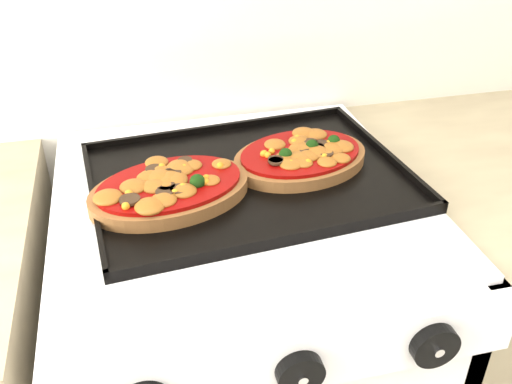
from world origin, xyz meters
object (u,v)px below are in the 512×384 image
object	(u,v)px
pizza_left	(170,188)
pizza_right	(300,156)
stove	(243,379)
baking_tray	(249,176)

from	to	relation	value
pizza_left	pizza_right	distance (m)	0.23
stove	pizza_right	size ratio (longest dim) A/B	3.82
stove	baking_tray	distance (m)	0.47
baking_tray	pizza_left	xyz separation A→B (m)	(-0.13, -0.03, 0.02)
baking_tray	pizza_right	distance (m)	0.10
baking_tray	pizza_left	size ratio (longest dim) A/B	2.01
baking_tray	pizza_right	xyz separation A→B (m)	(0.09, 0.02, 0.02)
baking_tray	pizza_right	world-z (taller)	pizza_right
pizza_left	pizza_right	world-z (taller)	pizza_left
pizza_left	stove	bearing A→B (deg)	3.14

